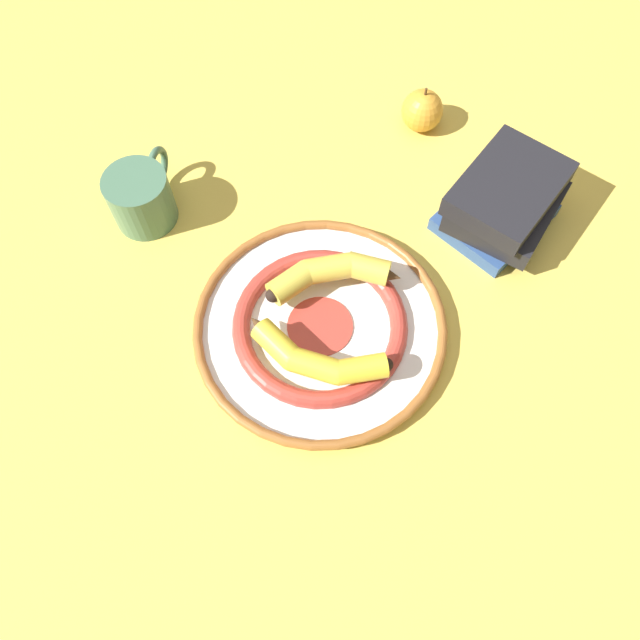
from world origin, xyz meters
TOP-DOWN VIEW (x-y plane):
  - ground_plane at (0.00, 0.00)m, footprint 2.80×2.80m
  - decorative_bowl at (-0.03, -0.01)m, footprint 0.36×0.36m
  - banana_a at (0.02, -0.06)m, footprint 0.10×0.19m
  - banana_b at (-0.08, 0.03)m, footprint 0.16×0.14m
  - book_stack at (-0.00, -0.35)m, footprint 0.20×0.21m
  - coffee_mug at (0.28, 0.12)m, footprint 0.12×0.12m
  - apple at (0.22, -0.35)m, footprint 0.07×0.07m

SIDE VIEW (x-z plane):
  - ground_plane at x=0.00m, z-range 0.00..0.00m
  - decorative_bowl at x=-0.03m, z-range 0.00..0.03m
  - apple at x=0.22m, z-range -0.01..0.07m
  - coffee_mug at x=0.28m, z-range 0.00..0.09m
  - book_stack at x=0.00m, z-range 0.00..0.09m
  - banana_b at x=-0.08m, z-range 0.03..0.07m
  - banana_a at x=0.02m, z-range 0.03..0.07m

